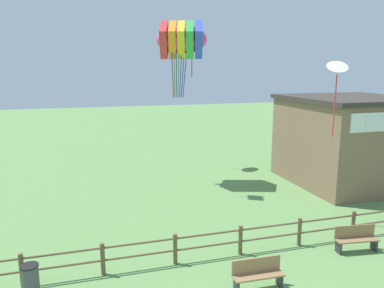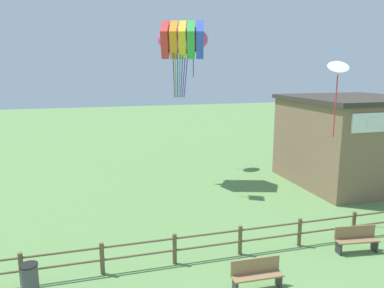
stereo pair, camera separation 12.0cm
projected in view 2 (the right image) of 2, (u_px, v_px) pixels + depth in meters
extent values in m
cylinder|color=brown|center=(21.00, 269.00, 11.11)|extent=(0.14, 0.14, 1.05)
cylinder|color=brown|center=(102.00, 259.00, 11.74)|extent=(0.14, 0.14, 1.05)
cylinder|color=brown|center=(175.00, 249.00, 12.37)|extent=(0.14, 0.14, 1.05)
cylinder|color=brown|center=(240.00, 240.00, 13.01)|extent=(0.14, 0.14, 1.05)
cylinder|color=brown|center=(300.00, 232.00, 13.64)|extent=(0.14, 0.14, 1.05)
cylinder|color=brown|center=(354.00, 225.00, 14.27)|extent=(0.14, 0.14, 1.05)
cylinder|color=brown|center=(208.00, 234.00, 12.62)|extent=(21.08, 0.07, 0.07)
cylinder|color=brown|center=(208.00, 246.00, 12.70)|extent=(21.08, 0.07, 0.07)
cube|color=#84664C|center=(350.00, 142.00, 21.00)|extent=(6.13, 6.32, 4.64)
cube|color=#38332D|center=(354.00, 99.00, 20.52)|extent=(6.43, 6.62, 0.24)
cube|color=olive|center=(257.00, 276.00, 10.89)|extent=(1.54, 0.45, 0.05)
cube|color=olive|center=(255.00, 265.00, 11.02)|extent=(1.53, 0.09, 0.45)
cube|color=#2D2D33|center=(235.00, 287.00, 10.78)|extent=(0.07, 0.36, 0.42)
cube|color=#2D2D33|center=(279.00, 280.00, 11.11)|extent=(0.07, 0.36, 0.42)
cube|color=olive|center=(357.00, 241.00, 13.16)|extent=(1.57, 0.60, 0.05)
cube|color=olive|center=(355.00, 232.00, 13.28)|extent=(1.52, 0.24, 0.45)
cube|color=#2D2D33|center=(339.00, 248.00, 13.11)|extent=(0.11, 0.36, 0.42)
cube|color=#2D2D33|center=(374.00, 245.00, 13.30)|extent=(0.11, 0.36, 0.42)
cylinder|color=#4C4C51|center=(30.00, 281.00, 10.62)|extent=(0.47, 0.47, 0.93)
cylinder|color=black|center=(29.00, 265.00, 10.53)|extent=(0.51, 0.51, 0.04)
ellipsoid|color=#E54C8C|center=(183.00, 40.00, 20.47)|extent=(3.27, 2.80, 2.06)
cube|color=red|center=(166.00, 40.00, 20.50)|extent=(1.00, 2.12, 2.10)
cube|color=orange|center=(174.00, 40.00, 20.48)|extent=(1.00, 2.12, 2.10)
cube|color=yellow|center=(183.00, 40.00, 20.47)|extent=(1.00, 2.12, 2.10)
cube|color=green|center=(191.00, 40.00, 20.46)|extent=(1.00, 2.12, 2.10)
cube|color=blue|center=(200.00, 40.00, 20.45)|extent=(1.00, 2.12, 2.10)
cylinder|color=blue|center=(174.00, 75.00, 20.52)|extent=(0.22, 0.38, 2.44)
cylinder|color=orange|center=(176.00, 75.00, 20.53)|extent=(0.17, 0.40, 2.44)
cylinder|color=blue|center=(178.00, 75.00, 20.54)|extent=(0.11, 0.40, 2.44)
cylinder|color=green|center=(180.00, 75.00, 20.56)|extent=(0.06, 0.40, 2.44)
cylinder|color=blue|center=(182.00, 75.00, 20.58)|extent=(0.11, 0.40, 2.44)
cylinder|color=purple|center=(184.00, 75.00, 20.61)|extent=(0.17, 0.40, 2.44)
cylinder|color=blue|center=(186.00, 75.00, 20.65)|extent=(0.22, 0.38, 2.44)
cone|color=white|center=(338.00, 66.00, 14.73)|extent=(1.05, 1.00, 0.50)
cylinder|color=red|center=(335.00, 106.00, 15.04)|extent=(0.05, 0.05, 2.50)
cone|color=#2DB2C6|center=(193.00, 41.00, 23.74)|extent=(1.57, 1.52, 0.63)
cylinder|color=#2D2D33|center=(193.00, 63.00, 24.01)|extent=(0.05, 0.05, 1.76)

